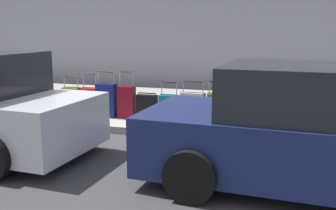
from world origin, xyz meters
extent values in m
plane|color=#333335|center=(0.00, 0.00, 0.00)|extent=(40.00, 40.00, 0.00)
cube|color=gray|center=(0.00, -2.50, 0.07)|extent=(18.00, 5.00, 0.14)
cube|color=maroon|center=(-4.21, -0.84, 0.39)|extent=(0.37, 0.25, 0.50)
cube|color=black|center=(-4.21, -0.84, 0.39)|extent=(0.36, 0.07, 0.51)
cylinder|color=gray|center=(-4.36, -0.86, 0.66)|extent=(0.02, 0.02, 0.04)
cylinder|color=gray|center=(-4.07, -0.83, 0.66)|extent=(0.02, 0.02, 0.04)
cylinder|color=black|center=(-4.21, -0.84, 0.68)|extent=(0.29, 0.05, 0.02)
cylinder|color=black|center=(-4.36, -0.86, 0.16)|extent=(0.05, 0.02, 0.04)
cylinder|color=black|center=(-4.06, -0.83, 0.16)|extent=(0.05, 0.02, 0.04)
cube|color=navy|center=(-3.78, -0.79, 0.53)|extent=(0.42, 0.29, 0.78)
cube|color=black|center=(-3.78, -0.79, 0.53)|extent=(0.41, 0.08, 0.79)
cylinder|color=gray|center=(-3.95, -0.81, 1.08)|extent=(0.02, 0.02, 0.32)
cylinder|color=gray|center=(-3.61, -0.78, 1.08)|extent=(0.02, 0.02, 0.32)
cylinder|color=black|center=(-3.78, -0.79, 1.23)|extent=(0.34, 0.05, 0.02)
cylinder|color=black|center=(-3.95, -0.81, 0.16)|extent=(0.05, 0.02, 0.04)
cylinder|color=black|center=(-3.61, -0.78, 0.16)|extent=(0.05, 0.02, 0.04)
cube|color=red|center=(-3.31, -0.85, 0.50)|extent=(0.42, 0.19, 0.71)
cube|color=black|center=(-3.31, -0.85, 0.50)|extent=(0.42, 0.05, 0.72)
cylinder|color=gray|center=(-3.49, -0.84, 0.87)|extent=(0.02, 0.02, 0.04)
cylinder|color=gray|center=(-3.14, -0.85, 0.87)|extent=(0.02, 0.02, 0.04)
cylinder|color=black|center=(-3.31, -0.85, 0.89)|extent=(0.35, 0.04, 0.02)
cylinder|color=black|center=(-3.50, -0.84, 0.16)|extent=(0.04, 0.02, 0.04)
cylinder|color=black|center=(-3.13, -0.85, 0.16)|extent=(0.04, 0.02, 0.04)
cube|color=#59601E|center=(-2.87, -0.88, 0.44)|extent=(0.38, 0.26, 0.60)
cube|color=black|center=(-2.87, -0.88, 0.44)|extent=(0.38, 0.07, 0.62)
cylinder|color=gray|center=(-3.02, -0.89, 0.86)|extent=(0.02, 0.02, 0.23)
cylinder|color=gray|center=(-2.71, -0.87, 0.86)|extent=(0.02, 0.02, 0.23)
cylinder|color=black|center=(-2.87, -0.88, 0.98)|extent=(0.31, 0.05, 0.02)
cylinder|color=black|center=(-3.02, -0.89, 0.16)|extent=(0.05, 0.02, 0.04)
cylinder|color=black|center=(-2.71, -0.87, 0.16)|extent=(0.05, 0.02, 0.04)
cube|color=#9EA0A8|center=(-2.38, -0.88, 0.44)|extent=(0.50, 0.26, 0.60)
cube|color=black|center=(-2.38, -0.88, 0.44)|extent=(0.49, 0.08, 0.61)
cylinder|color=gray|center=(-2.59, -0.86, 0.85)|extent=(0.02, 0.02, 0.22)
cylinder|color=gray|center=(-2.17, -0.90, 0.85)|extent=(0.02, 0.02, 0.22)
cylinder|color=black|center=(-2.38, -0.88, 0.96)|extent=(0.42, 0.06, 0.02)
cylinder|color=black|center=(-2.60, -0.86, 0.16)|extent=(0.05, 0.02, 0.04)
cylinder|color=black|center=(-2.17, -0.90, 0.16)|extent=(0.05, 0.02, 0.04)
cube|color=#0F606B|center=(-1.89, -0.83, 0.41)|extent=(0.39, 0.24, 0.53)
cube|color=black|center=(-1.89, -0.83, 0.41)|extent=(0.39, 0.06, 0.54)
cylinder|color=gray|center=(-2.05, -0.82, 0.80)|extent=(0.02, 0.02, 0.26)
cylinder|color=gray|center=(-1.73, -0.83, 0.80)|extent=(0.02, 0.02, 0.26)
cylinder|color=black|center=(-1.89, -0.83, 0.94)|extent=(0.32, 0.04, 0.02)
cylinder|color=black|center=(-2.06, -0.82, 0.16)|extent=(0.04, 0.02, 0.04)
cylinder|color=black|center=(-1.73, -0.83, 0.16)|extent=(0.04, 0.02, 0.04)
cube|color=black|center=(-1.42, -0.78, 0.40)|extent=(0.44, 0.19, 0.52)
cube|color=black|center=(-1.42, -0.78, 0.40)|extent=(0.44, 0.04, 0.53)
cylinder|color=gray|center=(-1.61, -0.79, 0.68)|extent=(0.02, 0.02, 0.04)
cylinder|color=gray|center=(-1.24, -0.78, 0.68)|extent=(0.02, 0.02, 0.04)
cylinder|color=black|center=(-1.42, -0.78, 0.70)|extent=(0.38, 0.03, 0.02)
cylinder|color=black|center=(-1.62, -0.79, 0.16)|extent=(0.04, 0.02, 0.04)
cylinder|color=black|center=(-1.23, -0.78, 0.16)|extent=(0.04, 0.02, 0.04)
cube|color=maroon|center=(-0.97, -0.78, 0.48)|extent=(0.36, 0.19, 0.68)
cube|color=black|center=(-0.97, -0.78, 0.48)|extent=(0.36, 0.04, 0.69)
cylinder|color=gray|center=(-1.12, -0.78, 0.97)|extent=(0.02, 0.02, 0.31)
cylinder|color=gray|center=(-0.82, -0.78, 0.97)|extent=(0.02, 0.02, 0.31)
cylinder|color=black|center=(-0.97, -0.78, 1.13)|extent=(0.30, 0.03, 0.02)
cylinder|color=black|center=(-1.12, -0.78, 0.16)|extent=(0.04, 0.02, 0.04)
cylinder|color=black|center=(-0.82, -0.78, 0.16)|extent=(0.04, 0.02, 0.04)
cube|color=navy|center=(-0.52, -0.76, 0.50)|extent=(0.45, 0.24, 0.72)
cube|color=black|center=(-0.52, -0.76, 0.50)|extent=(0.44, 0.07, 0.73)
cylinder|color=gray|center=(-0.70, -0.74, 0.99)|extent=(0.02, 0.02, 0.25)
cylinder|color=gray|center=(-0.33, -0.77, 0.99)|extent=(0.02, 0.02, 0.25)
cylinder|color=black|center=(-0.52, -0.76, 1.12)|extent=(0.37, 0.05, 0.02)
cylinder|color=black|center=(-0.71, -0.74, 0.16)|extent=(0.05, 0.02, 0.04)
cylinder|color=black|center=(-0.33, -0.77, 0.16)|extent=(0.05, 0.02, 0.04)
cube|color=red|center=(-0.06, -0.87, 0.44)|extent=(0.37, 0.22, 0.59)
cube|color=black|center=(-0.06, -0.87, 0.44)|extent=(0.37, 0.05, 0.61)
cylinder|color=gray|center=(-0.21, -0.87, 0.89)|extent=(0.02, 0.02, 0.31)
cylinder|color=gray|center=(0.09, -0.88, 0.89)|extent=(0.02, 0.02, 0.31)
cylinder|color=black|center=(-0.06, -0.87, 1.04)|extent=(0.31, 0.03, 0.02)
cylinder|color=black|center=(-0.22, -0.87, 0.16)|extent=(0.04, 0.02, 0.04)
cylinder|color=black|center=(0.10, -0.88, 0.16)|extent=(0.04, 0.02, 0.04)
cube|color=#59601E|center=(0.37, -0.82, 0.44)|extent=(0.39, 0.26, 0.59)
cube|color=black|center=(0.37, -0.82, 0.44)|extent=(0.38, 0.07, 0.60)
cylinder|color=gray|center=(0.21, -0.83, 0.85)|extent=(0.02, 0.02, 0.24)
cylinder|color=gray|center=(0.53, -0.81, 0.85)|extent=(0.02, 0.02, 0.24)
cylinder|color=black|center=(0.37, -0.82, 0.97)|extent=(0.31, 0.04, 0.02)
cylinder|color=black|center=(0.21, -0.83, 0.16)|extent=(0.05, 0.02, 0.04)
cylinder|color=black|center=(0.53, -0.81, 0.16)|extent=(0.05, 0.02, 0.04)
cylinder|color=red|center=(1.27, -0.83, 0.47)|extent=(0.20, 0.20, 0.66)
sphere|color=red|center=(1.27, -0.83, 0.85)|extent=(0.21, 0.21, 0.21)
cylinder|color=red|center=(1.42, -0.83, 0.50)|extent=(0.09, 0.10, 0.09)
cylinder|color=red|center=(1.12, -0.83, 0.50)|extent=(0.09, 0.10, 0.09)
cylinder|color=brown|center=(1.97, -0.68, 0.57)|extent=(0.14, 0.14, 0.86)
cube|color=#141E4C|center=(-4.52, 1.66, 0.56)|extent=(4.39, 2.02, 0.76)
cube|color=black|center=(-4.52, 1.66, 1.25)|extent=(2.32, 1.77, 0.63)
cylinder|color=black|center=(-3.14, 2.51, 0.32)|extent=(0.65, 0.25, 0.64)
cylinder|color=black|center=(-3.23, 0.68, 0.32)|extent=(0.65, 0.25, 0.64)
cylinder|color=black|center=(-0.55, 0.84, 0.32)|extent=(0.65, 0.25, 0.64)
camera|label=1|loc=(-4.11, 6.61, 1.99)|focal=41.08mm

